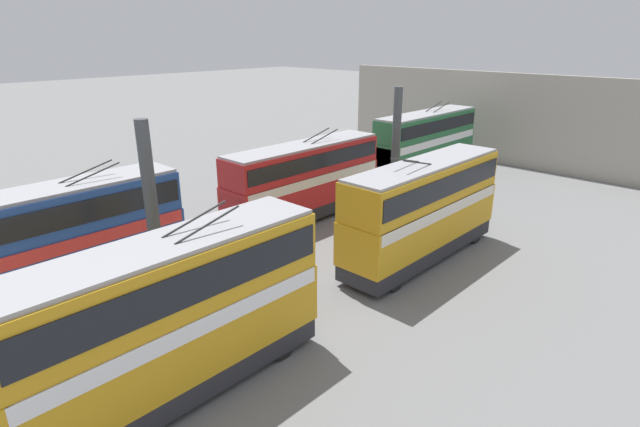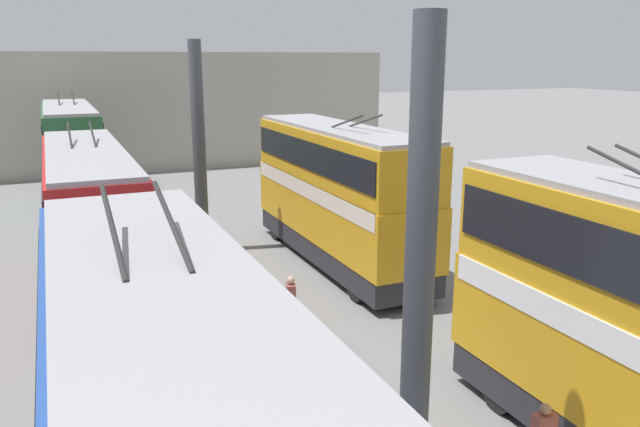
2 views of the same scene
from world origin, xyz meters
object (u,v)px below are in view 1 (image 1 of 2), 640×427
object	(u,v)px
bus_left_far	(424,205)
person_aisle_foreground	(32,351)
bus_right_near	(71,236)
bus_right_far	(426,140)
oil_drum	(245,257)
bus_right_mid	(305,177)
person_by_left_row	(183,331)
person_aisle_midway	(297,251)
bus_left_near	(173,311)

from	to	relation	value
bus_left_far	person_aisle_foreground	distance (m)	17.65
bus_right_near	bus_right_far	bearing A→B (deg)	0.00
bus_right_far	oil_drum	bearing A→B (deg)	-172.80
bus_right_near	bus_right_far	size ratio (longest dim) A/B	0.84
bus_right_mid	person_by_left_row	world-z (taller)	bus_right_mid
bus_right_near	bus_right_mid	distance (m)	13.89
person_aisle_midway	oil_drum	world-z (taller)	person_aisle_midway
bus_right_near	person_by_left_row	bearing A→B (deg)	-81.50
person_aisle_midway	person_by_left_row	size ratio (longest dim) A/B	1.08
bus_left_far	person_by_left_row	distance (m)	13.07
person_by_left_row	oil_drum	bearing A→B (deg)	-146.76
person_by_left_row	person_aisle_foreground	bearing A→B (deg)	-30.72
person_aisle_midway	person_aisle_foreground	world-z (taller)	person_aisle_foreground
bus_right_far	person_by_left_row	xyz separation A→B (m)	(-26.58, -6.63, -2.14)
bus_left_far	person_aisle_foreground	xyz separation A→B (m)	(-16.98, 4.39, -1.97)
bus_left_near	person_by_left_row	xyz separation A→B (m)	(1.31, 1.91, -2.18)
person_aisle_foreground	person_by_left_row	world-z (taller)	person_aisle_foreground
bus_left_far	person_by_left_row	world-z (taller)	bus_left_far
bus_right_far	bus_right_near	bearing A→B (deg)	180.00
bus_left_far	bus_right_far	size ratio (longest dim) A/B	0.96
bus_right_mid	bus_right_far	world-z (taller)	bus_right_far
bus_left_near	person_by_left_row	size ratio (longest dim) A/B	6.52
bus_left_near	bus_left_far	xyz separation A→B (m)	(14.07, -0.00, -0.08)
bus_right_far	person_aisle_midway	xyz separation A→B (m)	(-18.96, -4.72, -2.06)
bus_right_mid	oil_drum	distance (m)	7.63
bus_left_far	person_aisle_foreground	size ratio (longest dim) A/B	6.04
person_aisle_midway	person_by_left_row	xyz separation A→B (m)	(-7.62, -1.91, -0.08)
person_aisle_foreground	person_by_left_row	bearing A→B (deg)	6.08
bus_right_near	person_by_left_row	world-z (taller)	bus_right_near
bus_right_mid	oil_drum	xyz separation A→B (m)	(-6.81, -2.59, -2.27)
oil_drum	bus_left_far	bearing A→B (deg)	-41.71
bus_right_near	person_by_left_row	distance (m)	7.03
person_aisle_midway	person_aisle_foreground	size ratio (longest dim) A/B	0.96
bus_left_far	bus_right_far	distance (m)	16.25
bus_right_near	bus_right_far	distance (m)	27.57
person_aisle_foreground	oil_drum	distance (m)	10.44
bus_right_near	bus_right_mid	xyz separation A→B (m)	(13.89, 0.00, -0.23)
person_by_left_row	oil_drum	world-z (taller)	person_by_left_row
bus_right_near	person_by_left_row	size ratio (longest dim) A/B	5.99
oil_drum	bus_right_near	bearing A→B (deg)	159.90
person_by_left_row	oil_drum	distance (m)	7.31
bus_left_near	person_by_left_row	world-z (taller)	bus_left_near
bus_left_near	person_aisle_foreground	distance (m)	5.65
bus_left_near	bus_right_near	distance (m)	8.55
bus_right_far	person_aisle_midway	distance (m)	19.65
person_aisle_midway	person_aisle_foreground	distance (m)	11.85
bus_left_near	person_aisle_foreground	xyz separation A→B (m)	(-2.91, 4.39, -2.06)
bus_right_mid	bus_left_far	bearing A→B (deg)	-90.91
bus_left_near	bus_left_far	world-z (taller)	bus_left_near
bus_left_far	bus_right_near	bearing A→B (deg)	148.16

